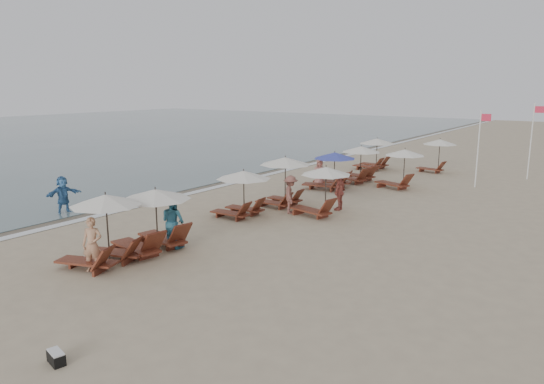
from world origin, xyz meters
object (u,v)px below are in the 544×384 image
Objects in this scene: lounger_station_1 at (151,221)px; lounger_station_5 at (356,165)px; lounger_station_4 at (330,171)px; beachgoer_far_a at (340,192)px; duffel_bag at (56,357)px; inland_station_1 at (399,165)px; flag_pole_near at (479,145)px; lounger_station_2 at (241,191)px; beachgoer_near at (92,245)px; lounger_station_0 at (103,231)px; waterline_walker at (63,195)px; inland_station_2 at (436,151)px; inland_station_0 at (319,187)px; beachgoer_mid_b at (291,194)px; lounger_station_3 at (282,178)px; beachgoer_far_b at (319,173)px; beachgoer_mid_a at (173,221)px; lounger_station_6 at (374,153)px.

lounger_station_5 is at bearing 89.87° from lounger_station_1.
beachgoer_far_a is (2.84, -4.24, -0.14)m from lounger_station_4.
beachgoer_far_a reaches higher than duffel_bag.
beachgoer_far_a is at bearing -92.83° from inland_station_1.
inland_station_1 is 4.68m from flag_pole_near.
lounger_station_4 is at bearing 91.11° from lounger_station_1.
beachgoer_near is at bearing -86.88° from lounger_station_2.
beachgoer_near is (0.11, -0.50, -0.29)m from lounger_station_0.
beachgoer_near is 0.99× the size of beachgoer_far_a.
inland_station_2 is at bearing -14.37° from waterline_walker.
lounger_station_0 is 0.95× the size of inland_station_1.
inland_station_0 is 1.60× the size of beachgoer_mid_b.
lounger_station_2 is at bearing 110.63° from duffel_bag.
lounger_station_0 is 1.51× the size of beachgoer_far_a.
inland_station_2 is 4.77× the size of duffel_bag.
beachgoer_mid_b is (1.08, -0.94, -0.49)m from lounger_station_3.
lounger_station_3 is 1.58× the size of beachgoer_far_b.
beachgoer_mid_a is at bearing 52.59° from beachgoer_near.
lounger_station_1 is at bearing -109.15° from flag_pole_near.
beachgoer_mid_b is 3.25× the size of duffel_bag.
inland_station_1 reaches higher than beachgoer_mid_b.
beachgoer_mid_b is at bearing -40.96° from lounger_station_3.
lounger_station_6 is 0.62× the size of flag_pole_near.
lounger_station_5 is 1.01× the size of inland_station_1.
inland_station_0 is 11.72m from flag_pole_near.
lounger_station_2 is 14.75m from flag_pole_near.
lounger_station_4 is 1.01× the size of lounger_station_5.
beachgoer_mid_a is at bearing 69.28° from lounger_station_1.
lounger_station_6 is 1.43× the size of beachgoer_mid_a.
lounger_station_5 is at bearing -88.19° from beachgoer_mid_a.
lounger_station_2 is at bearing -87.72° from lounger_station_6.
waterline_walker is at bearing -137.00° from lounger_station_3.
beachgoer_mid_b is at bearing -78.03° from lounger_station_4.
beachgoer_mid_b is at bearing 50.97° from lounger_station_2.
lounger_station_5 is 7.45m from beachgoer_far_a.
lounger_station_6 is 1.69× the size of beachgoer_far_b.
beachgoer_near is 15.96m from beachgoer_far_b.
inland_station_2 is 28.65m from duffel_bag.
lounger_station_2 is 8.00m from beachgoer_far_b.
lounger_station_0 is at bearing -122.27° from beachgoer_far_b.
beachgoer_far_a is at bearing -86.15° from beachgoer_far_b.
beachgoer_mid_a is 6.63m from beachgoer_mid_b.
lounger_station_6 is 13.94m from beachgoer_mid_b.
lounger_station_0 reaches higher than beachgoer_mid_a.
lounger_station_0 is 1.92m from lounger_station_1.
lounger_station_1 is 21.16m from lounger_station_6.
beachgoer_mid_b is at bearing -43.01° from waterline_walker.
lounger_station_0 is 9.84m from inland_station_0.
beachgoer_mid_b is (-1.32, -0.26, -0.46)m from inland_station_0.
lounger_station_1 is 1.67× the size of beachgoer_near.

